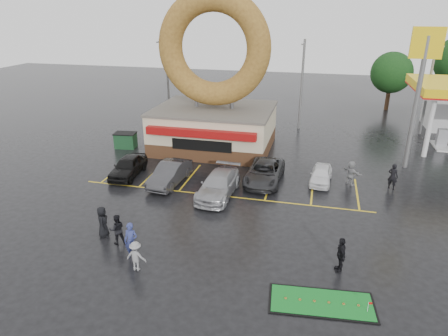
% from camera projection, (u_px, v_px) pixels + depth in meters
% --- Properties ---
extents(ground, '(120.00, 120.00, 0.00)m').
position_uv_depth(ground, '(207.00, 220.00, 23.93)').
color(ground, black).
rests_on(ground, ground).
extents(donut_shop, '(10.20, 8.70, 13.50)m').
position_uv_depth(donut_shop, '(214.00, 99.00, 34.60)').
color(donut_shop, '#472B19').
rests_on(donut_shop, ground).
extents(shell_sign, '(2.20, 0.36, 10.60)m').
position_uv_depth(shell_sign, '(422.00, 73.00, 29.10)').
color(shell_sign, slate).
rests_on(shell_sign, ground).
extents(streetlight_left, '(0.40, 2.21, 9.00)m').
position_uv_depth(streetlight_left, '(167.00, 79.00, 42.28)').
color(streetlight_left, slate).
rests_on(streetlight_left, ground).
extents(streetlight_mid, '(0.40, 2.21, 9.00)m').
position_uv_depth(streetlight_mid, '(302.00, 83.00, 40.09)').
color(streetlight_mid, slate).
rests_on(streetlight_mid, ground).
extents(streetlight_right, '(0.40, 2.21, 9.00)m').
position_uv_depth(streetlight_right, '(429.00, 86.00, 38.34)').
color(streetlight_right, slate).
rests_on(streetlight_right, ground).
extents(tree_far_d, '(4.90, 4.90, 7.00)m').
position_uv_depth(tree_far_d, '(392.00, 73.00, 47.96)').
color(tree_far_d, '#332114').
rests_on(tree_far_d, ground).
extents(car_black, '(2.00, 4.48, 1.50)m').
position_uv_depth(car_black, '(128.00, 166.00, 29.97)').
color(car_black, black).
rests_on(car_black, ground).
extents(car_dgrey, '(2.01, 4.79, 1.54)m').
position_uv_depth(car_dgrey, '(170.00, 173.00, 28.62)').
color(car_dgrey, '#313134').
rests_on(car_dgrey, ground).
extents(car_silver, '(2.35, 5.32, 1.52)m').
position_uv_depth(car_silver, '(218.00, 185.00, 26.84)').
color(car_silver, '#99999E').
rests_on(car_silver, ground).
extents(car_grey, '(2.59, 5.34, 1.46)m').
position_uv_depth(car_grey, '(264.00, 172.00, 28.94)').
color(car_grey, '#2B2B2E').
rests_on(car_grey, ground).
extents(car_white, '(1.71, 3.69, 1.23)m').
position_uv_depth(car_white, '(321.00, 175.00, 28.84)').
color(car_white, white).
rests_on(car_white, ground).
extents(person_blue, '(0.72, 0.48, 1.97)m').
position_uv_depth(person_blue, '(131.00, 241.00, 19.96)').
color(person_blue, navy).
rests_on(person_blue, ground).
extents(person_blackjkt, '(1.05, 1.00, 1.70)m').
position_uv_depth(person_blackjkt, '(117.00, 229.00, 21.27)').
color(person_blackjkt, black).
rests_on(person_blackjkt, ground).
extents(person_hoodie, '(1.01, 0.60, 1.55)m').
position_uv_depth(person_hoodie, '(136.00, 256.00, 19.12)').
color(person_hoodie, gray).
rests_on(person_hoodie, ground).
extents(person_bystander, '(0.86, 1.03, 1.80)m').
position_uv_depth(person_bystander, '(103.00, 222.00, 21.92)').
color(person_bystander, black).
rests_on(person_bystander, ground).
extents(person_cameraman, '(0.64, 1.11, 1.79)m').
position_uv_depth(person_cameraman, '(341.00, 254.00, 19.04)').
color(person_cameraman, black).
rests_on(person_cameraman, ground).
extents(person_walker_near, '(1.54, 1.55, 1.78)m').
position_uv_depth(person_walker_near, '(351.00, 173.00, 28.39)').
color(person_walker_near, gray).
rests_on(person_walker_near, ground).
extents(person_walker_far, '(0.81, 0.70, 1.87)m').
position_uv_depth(person_walker_far, '(393.00, 176.00, 27.70)').
color(person_walker_far, black).
rests_on(person_walker_far, ground).
extents(dumpster, '(1.93, 1.41, 1.30)m').
position_uv_depth(dumpster, '(126.00, 141.00, 36.03)').
color(dumpster, '#1B4727').
rests_on(dumpster, ground).
extents(putting_green, '(4.66, 2.35, 0.56)m').
position_uv_depth(putting_green, '(322.00, 303.00, 17.18)').
color(putting_green, black).
rests_on(putting_green, ground).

